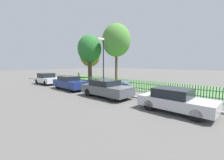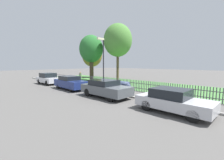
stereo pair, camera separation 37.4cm
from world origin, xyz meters
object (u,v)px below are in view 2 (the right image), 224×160
(parked_car_red_compact, at_px, (173,100))
(street_lamp, at_px, (103,58))
(parked_car_silver_hatchback, at_px, (49,78))
(tree_nearest_kerb, at_px, (92,55))
(parked_car_black_saloon, at_px, (70,82))
(tree_behind_motorcycle, at_px, (91,49))
(parked_car_navy_estate, at_px, (105,88))
(pedestrian_near_fence, at_px, (80,77))
(tree_mid_park, at_px, (118,40))
(covered_motorcycle, at_px, (123,86))

(parked_car_red_compact, relative_size, street_lamp, 0.79)
(parked_car_silver_hatchback, xyz_separation_m, tree_nearest_kerb, (-3.22, 9.86, 3.52))
(parked_car_silver_hatchback, xyz_separation_m, street_lamp, (8.97, 1.45, 2.51))
(parked_car_black_saloon, bearing_deg, tree_behind_motorcycle, 128.63)
(parked_car_black_saloon, xyz_separation_m, parked_car_navy_estate, (5.32, 0.04, 0.01))
(parked_car_navy_estate, height_order, pedestrian_near_fence, pedestrian_near_fence)
(parked_car_silver_hatchback, height_order, tree_nearest_kerb, tree_nearest_kerb)
(tree_nearest_kerb, height_order, tree_behind_motorcycle, tree_behind_motorcycle)
(parked_car_red_compact, bearing_deg, tree_behind_motorcycle, 158.13)
(parked_car_navy_estate, relative_size, tree_nearest_kerb, 0.66)
(tree_nearest_kerb, relative_size, tree_mid_park, 0.76)
(parked_car_navy_estate, height_order, tree_behind_motorcycle, tree_behind_motorcycle)
(tree_behind_motorcycle, bearing_deg, tree_mid_park, 25.01)
(covered_motorcycle, bearing_deg, parked_car_navy_estate, -89.23)
(street_lamp, bearing_deg, tree_mid_park, 121.92)
(parked_car_silver_hatchback, height_order, pedestrian_near_fence, pedestrian_near_fence)
(parked_car_navy_estate, height_order, tree_nearest_kerb, tree_nearest_kerb)
(parked_car_red_compact, relative_size, tree_behind_motorcycle, 0.56)
(tree_behind_motorcycle, height_order, street_lamp, tree_behind_motorcycle)
(parked_car_black_saloon, relative_size, tree_nearest_kerb, 0.69)
(tree_mid_park, relative_size, pedestrian_near_fence, 5.46)
(parked_car_black_saloon, bearing_deg, parked_car_red_compact, 2.12)
(tree_mid_park, bearing_deg, pedestrian_near_fence, -114.15)
(parked_car_navy_estate, distance_m, pedestrian_near_fence, 9.33)
(parked_car_red_compact, height_order, street_lamp, street_lamp)
(parked_car_silver_hatchback, xyz_separation_m, parked_car_black_saloon, (5.65, -0.12, -0.02))
(tree_nearest_kerb, height_order, tree_mid_park, tree_mid_park)
(tree_mid_park, height_order, pedestrian_near_fence, tree_mid_park)
(parked_car_silver_hatchback, xyz_separation_m, parked_car_red_compact, (16.41, -0.12, -0.06))
(pedestrian_near_fence, bearing_deg, parked_car_silver_hatchback, 94.11)
(tree_mid_park, bearing_deg, tree_behind_motorcycle, -154.99)
(covered_motorcycle, bearing_deg, tree_nearest_kerb, 153.70)
(tree_nearest_kerb, height_order, street_lamp, tree_nearest_kerb)
(covered_motorcycle, bearing_deg, parked_car_silver_hatchback, -167.11)
(parked_car_navy_estate, xyz_separation_m, street_lamp, (-2.00, 1.53, 2.52))
(parked_car_red_compact, relative_size, tree_mid_park, 0.47)
(covered_motorcycle, relative_size, tree_mid_park, 0.24)
(parked_car_black_saloon, height_order, pedestrian_near_fence, pedestrian_near_fence)
(parked_car_black_saloon, height_order, tree_behind_motorcycle, tree_behind_motorcycle)
(parked_car_navy_estate, relative_size, pedestrian_near_fence, 2.73)
(parked_car_silver_hatchback, height_order, parked_car_black_saloon, parked_car_silver_hatchback)
(parked_car_navy_estate, bearing_deg, covered_motorcycle, 88.21)
(parked_car_black_saloon, relative_size, parked_car_navy_estate, 1.05)
(parked_car_black_saloon, relative_size, parked_car_red_compact, 1.11)
(parked_car_red_compact, distance_m, tree_behind_motorcycle, 17.67)
(tree_behind_motorcycle, bearing_deg, covered_motorcycle, -24.01)
(parked_car_black_saloon, relative_size, tree_mid_park, 0.52)
(tree_mid_park, bearing_deg, parked_car_red_compact, -36.03)
(parked_car_silver_hatchback, height_order, tree_mid_park, tree_mid_park)
(parked_car_navy_estate, relative_size, tree_behind_motorcycle, 0.60)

